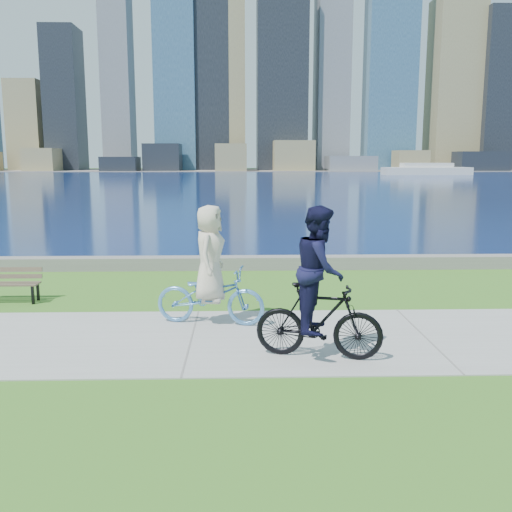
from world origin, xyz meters
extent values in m
plane|color=#33671B|center=(0.00, 0.00, 0.00)|extent=(320.00, 320.00, 0.00)
cube|color=#979792|center=(0.00, 0.00, 0.01)|extent=(80.00, 3.50, 0.02)
cube|color=slate|center=(0.00, 6.20, 0.17)|extent=(90.00, 0.50, 0.35)
cube|color=#0C1E4E|center=(0.00, 72.00, 0.00)|extent=(320.00, 131.00, 0.01)
cube|color=slate|center=(0.00, 130.00, 0.06)|extent=(320.00, 30.00, 0.12)
cube|color=olive|center=(-43.18, 122.00, 2.54)|extent=(6.88, 9.45, 5.07)
cube|color=black|center=(-25.61, 119.82, 1.61)|extent=(7.92, 7.33, 3.22)
cube|color=black|center=(-16.45, 121.87, 3.05)|extent=(8.10, 7.78, 6.11)
cube|color=olive|center=(-0.96, 119.74, 3.01)|extent=(6.87, 8.63, 6.03)
cube|color=olive|center=(13.07, 121.81, 3.39)|extent=(9.01, 9.92, 6.77)
cube|color=slate|center=(26.06, 120.81, 1.70)|extent=(10.63, 8.58, 3.39)
cube|color=olive|center=(40.21, 122.33, 2.33)|extent=(7.14, 6.59, 4.66)
cube|color=black|center=(55.21, 119.16, 2.19)|extent=(10.99, 6.68, 4.38)
cube|color=olive|center=(-49.47, 130.75, 10.47)|extent=(7.58, 7.96, 20.93)
cube|color=black|center=(-39.98, 129.37, 16.28)|extent=(7.63, 9.45, 32.56)
cube|color=slate|center=(-27.96, 132.10, 33.74)|extent=(6.66, 8.57, 67.48)
cube|color=navy|center=(-14.14, 132.77, 34.70)|extent=(9.54, 11.87, 69.39)
cube|color=olive|center=(-2.58, 131.53, 28.27)|extent=(9.75, 7.98, 56.54)
cube|color=black|center=(10.88, 129.12, 21.18)|extent=(11.54, 11.11, 42.36)
cube|color=slate|center=(23.18, 132.43, 27.39)|extent=(7.61, 10.92, 54.78)
cube|color=navy|center=(36.98, 131.00, 24.71)|extent=(11.56, 7.91, 49.41)
cube|color=olive|center=(52.71, 131.39, 20.07)|extent=(10.90, 10.38, 40.15)
cube|color=black|center=(62.85, 128.15, 18.58)|extent=(10.17, 8.27, 37.16)
cube|color=black|center=(-6.00, 132.00, 38.00)|extent=(9.00, 9.00, 76.00)
cube|color=navy|center=(10.00, 131.00, 32.00)|extent=(8.00, 8.00, 64.00)
cube|color=silver|center=(34.27, 92.68, 0.66)|extent=(15.38, 4.39, 1.32)
cube|color=silver|center=(34.27, 92.68, 1.70)|extent=(8.79, 3.30, 0.77)
cube|color=black|center=(-3.53, 2.49, 0.20)|extent=(0.05, 0.05, 0.39)
cube|color=black|center=(-3.53, 2.81, 0.20)|extent=(0.05, 0.05, 0.39)
cube|color=brown|center=(-4.14, 2.50, 0.41)|extent=(1.39, 0.09, 0.03)
cube|color=brown|center=(-4.14, 2.63, 0.41)|extent=(1.39, 0.09, 0.03)
cube|color=brown|center=(-4.14, 2.77, 0.41)|extent=(1.39, 0.09, 0.03)
cube|color=brown|center=(-4.14, 2.88, 0.52)|extent=(1.39, 0.05, 0.10)
cube|color=brown|center=(-4.14, 2.90, 0.67)|extent=(1.39, 0.05, 0.10)
imported|color=#5795D4|center=(0.29, 0.90, 0.55)|extent=(1.10, 2.12, 1.06)
imported|color=silver|center=(0.29, 0.90, 1.33)|extent=(0.73, 0.97, 1.76)
imported|color=black|center=(2.03, -0.97, 0.60)|extent=(0.99, 2.01, 1.17)
imported|color=#111133|center=(2.03, -0.97, 1.40)|extent=(0.90, 1.06, 1.91)
camera|label=1|loc=(0.83, -9.31, 3.05)|focal=40.00mm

